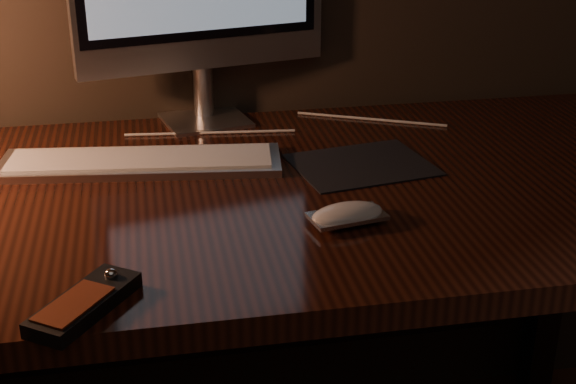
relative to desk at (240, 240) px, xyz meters
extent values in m
cube|color=#35150C|center=(0.00, -0.07, 0.11)|extent=(1.60, 0.75, 0.04)
cube|color=black|center=(0.75, 0.25, -0.27)|extent=(0.06, 0.06, 0.71)
cube|color=black|center=(0.00, 0.27, -0.17)|extent=(1.48, 0.02, 0.51)
cube|color=silver|center=(-0.03, 0.26, 0.13)|extent=(0.18, 0.17, 0.01)
cylinder|color=silver|center=(-0.03, 0.29, 0.19)|extent=(0.05, 0.05, 0.10)
cube|color=silver|center=(-0.16, 0.05, 0.14)|extent=(0.48, 0.19, 0.02)
cube|color=black|center=(0.21, -0.01, 0.13)|extent=(0.25, 0.21, 0.00)
ellipsoid|color=white|center=(0.13, -0.23, 0.14)|extent=(0.12, 0.08, 0.02)
cube|color=black|center=(-0.23, -0.40, 0.14)|extent=(0.13, 0.16, 0.02)
cube|color=maroon|center=(-0.23, -0.40, 0.15)|extent=(0.09, 0.11, 0.00)
sphere|color=silver|center=(-0.23, -0.40, 0.15)|extent=(0.02, 0.02, 0.02)
cylinder|color=white|center=(0.13, 0.19, 0.13)|extent=(0.58, 0.20, 0.01)
camera|label=1|loc=(-0.15, -1.23, 0.63)|focal=50.00mm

